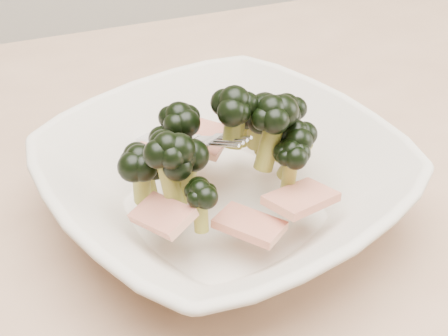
# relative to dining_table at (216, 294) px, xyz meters

# --- Properties ---
(dining_table) EXTENTS (1.20, 0.80, 0.75)m
(dining_table) POSITION_rel_dining_table_xyz_m (0.00, 0.00, 0.00)
(dining_table) COLOR tan
(dining_table) RESTS_ON ground
(broccoli_dish) EXTENTS (0.36, 0.36, 0.13)m
(broccoli_dish) POSITION_rel_dining_table_xyz_m (0.01, 0.00, 0.14)
(broccoli_dish) COLOR beige
(broccoli_dish) RESTS_ON dining_table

